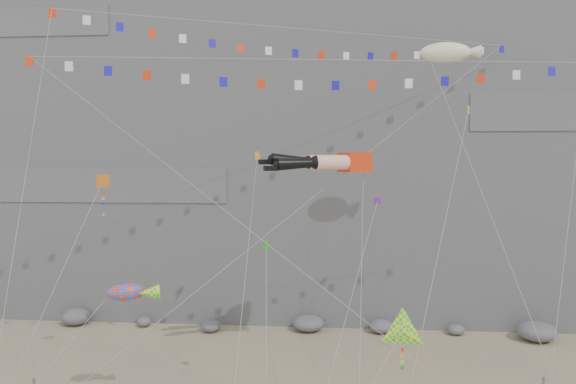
# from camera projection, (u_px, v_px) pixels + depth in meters

# --- Properties ---
(cliff) EXTENTS (80.00, 28.00, 50.00)m
(cliff) POSITION_uv_depth(u_px,v_px,m) (316.00, 58.00, 59.96)
(cliff) COLOR slate
(cliff) RESTS_ON ground
(talus_boulders) EXTENTS (60.00, 3.00, 1.20)m
(talus_boulders) POSITION_uv_depth(u_px,v_px,m) (308.00, 324.00, 46.48)
(talus_boulders) COLOR slate
(talus_boulders) RESTS_ON ground
(legs_kite) EXTENTS (7.03, 16.00, 20.28)m
(legs_kite) POSITION_uv_depth(u_px,v_px,m) (326.00, 162.00, 34.92)
(legs_kite) COLOR red
(legs_kite) RESTS_ON ground
(flag_banner_upper) EXTENTS (29.52, 21.70, 31.04)m
(flag_banner_upper) POSITION_uv_depth(u_px,v_px,m) (308.00, 30.00, 38.23)
(flag_banner_upper) COLOR red
(flag_banner_upper) RESTS_ON ground
(flag_banner_lower) EXTENTS (31.95, 8.60, 23.49)m
(flag_banner_lower) POSITION_uv_depth(u_px,v_px,m) (317.00, 60.00, 32.27)
(flag_banner_lower) COLOR red
(flag_banner_lower) RESTS_ON ground
(harlequin_kite) EXTENTS (4.05, 8.42, 15.28)m
(harlequin_kite) POSITION_uv_depth(u_px,v_px,m) (102.00, 182.00, 33.21)
(harlequin_kite) COLOR red
(harlequin_kite) RESTS_ON ground
(fish_windsock) EXTENTS (7.57, 5.88, 10.21)m
(fish_windsock) POSITION_uv_depth(u_px,v_px,m) (126.00, 292.00, 30.28)
(fish_windsock) COLOR red
(fish_windsock) RESTS_ON ground
(delta_kite) EXTENTS (5.91, 4.55, 8.91)m
(delta_kite) POSITION_uv_depth(u_px,v_px,m) (402.00, 332.00, 25.79)
(delta_kite) COLOR #FFEA0D
(delta_kite) RESTS_ON ground
(blimp_windsock) EXTENTS (6.85, 12.42, 24.61)m
(blimp_windsock) POSITION_uv_depth(u_px,v_px,m) (446.00, 53.00, 36.77)
(blimp_windsock) COLOR #F1E9C6
(blimp_windsock) RESTS_ON ground
(small_kite_a) EXTENTS (1.36, 16.26, 21.27)m
(small_kite_a) POSITION_uv_depth(u_px,v_px,m) (257.00, 159.00, 37.64)
(small_kite_a) COLOR #FF9E15
(small_kite_a) RESTS_ON ground
(small_kite_b) EXTENTS (4.68, 12.96, 17.48)m
(small_kite_b) POSITION_uv_depth(u_px,v_px,m) (376.00, 206.00, 34.76)
(small_kite_b) COLOR #6B1BA2
(small_kite_b) RESTS_ON ground
(small_kite_c) EXTENTS (1.66, 9.23, 12.85)m
(small_kite_c) POSITION_uv_depth(u_px,v_px,m) (266.00, 248.00, 30.53)
(small_kite_c) COLOR #209216
(small_kite_c) RESTS_ON ground
(small_kite_d) EXTENTS (6.98, 15.23, 23.54)m
(small_kite_d) POSITION_uv_depth(u_px,v_px,m) (467.00, 116.00, 34.89)
(small_kite_d) COLOR yellow
(small_kite_d) RESTS_ON ground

